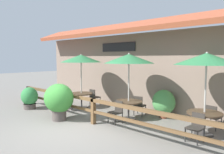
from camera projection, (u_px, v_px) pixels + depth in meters
The scene contains 18 objects.
ground_plane at pixel (70, 131), 7.39m from camera, with size 60.00×60.00×0.00m, color gray.
building_facade at pixel (142, 64), 10.19m from camera, with size 14.28×1.49×4.23m.
patio_railing at pixel (93, 106), 8.09m from camera, with size 10.40×0.14×0.95m.
patio_umbrella_near at pixel (81, 59), 10.58m from camera, with size 1.99×1.99×2.65m.
dining_table_near at pixel (81, 96), 10.74m from camera, with size 1.10×1.10×0.74m.
chair_near_streetside at pixel (67, 101), 10.21m from camera, with size 0.43×0.43×0.84m.
chair_near_wallside at pixel (94, 96), 11.31m from camera, with size 0.42×0.42×0.84m.
patio_umbrella_middle at pixel (129, 59), 8.59m from camera, with size 1.99×1.99×2.65m.
dining_table_middle at pixel (129, 105), 8.75m from camera, with size 1.10×1.10×0.74m.
chair_middle_streetside at pixel (116, 111), 8.21m from camera, with size 0.44×0.44×0.84m.
chair_middle_wallside at pixel (139, 105), 9.32m from camera, with size 0.50×0.50×0.84m.
patio_umbrella_far at pixel (207, 59), 6.78m from camera, with size 1.99×1.99×2.65m.
dining_table_far at pixel (204, 117), 6.95m from camera, with size 1.10×1.10×0.74m.
chair_far_streetside at pixel (196, 126), 6.39m from camera, with size 0.46×0.46×0.84m.
chair_far_wallside at pixel (213, 116), 7.49m from camera, with size 0.48×0.48×0.84m.
potted_plant_tall_tropical at pixel (30, 98), 10.52m from camera, with size 0.86×0.77×1.05m.
potted_plant_broad_leaf at pixel (59, 99), 8.58m from camera, with size 1.23×1.11×1.45m.
potted_plant_corner_fern at pixel (164, 102), 8.89m from camera, with size 0.94×0.85×1.17m.
Camera 1 is at (5.95, -4.29, 2.46)m, focal length 35.00 mm.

